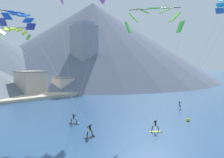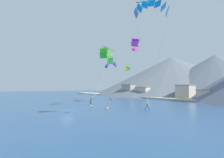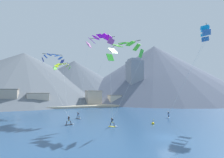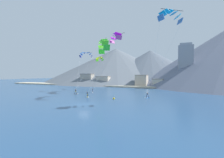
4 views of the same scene
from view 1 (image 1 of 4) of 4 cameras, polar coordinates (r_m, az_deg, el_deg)
kitesurfer_near_lead at (r=50.36m, az=15.30°, el=-6.14°), size 1.48×1.55×1.66m
kitesurfer_near_trail at (r=31.25m, az=-4.82°, el=-12.15°), size 1.75×0.58×1.80m
kitesurfer_mid_center at (r=33.82m, az=10.21°, el=-10.97°), size 1.51×1.52×1.75m
kitesurfer_far_left at (r=37.73m, az=-8.40°, el=-9.50°), size 1.13×1.74×1.65m
parafoil_kite_near_trail at (r=38.05m, az=-20.61°, el=12.78°), size 5.90×12.70×14.85m
parafoil_kite_mid_center at (r=37.97m, az=9.62°, el=13.77°), size 7.06×7.74×15.81m
parafoil_kite_distant_high_outer at (r=45.50m, az=-21.63°, el=9.91°), size 5.21×3.89×2.13m
race_marker_buoy at (r=40.98m, az=16.99°, el=-8.95°), size 0.56×0.56×1.02m
shoreline_strip at (r=67.35m, az=-17.48°, el=-3.72°), size 180.00×10.00×0.70m
shore_building_quay_east at (r=72.05m, az=-18.19°, el=-0.86°), size 6.44×7.16×6.60m
shore_building_quay_west at (r=74.67m, az=-11.04°, el=-1.35°), size 5.39×4.64×4.57m
shore_building_old_town at (r=85.64m, az=-1.19°, el=-0.80°), size 9.10×7.11×3.92m
highrise_tower at (r=86.84m, az=-6.37°, el=5.29°), size 7.00×7.00×22.69m
mountain_peak_west_ridge at (r=128.38m, az=-4.34°, el=8.55°), size 121.26×121.26×38.57m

